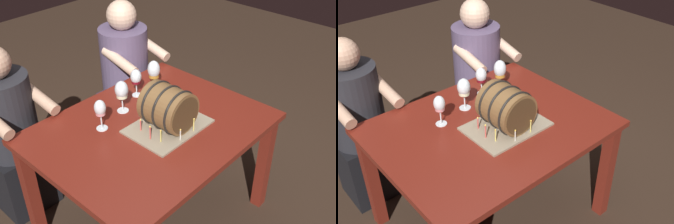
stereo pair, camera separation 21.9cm
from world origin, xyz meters
The scene contains 9 objects.
ground_plane centered at (0.00, 0.00, 0.00)m, with size 8.00×8.00×0.00m, color #332319.
dining_table centered at (0.00, 0.00, 0.62)m, with size 1.25×0.99×0.73m.
barrel_cake centered at (0.06, -0.08, 0.84)m, with size 0.44×0.32×0.26m.
wine_glass_red centered at (0.18, 0.30, 0.85)m, with size 0.07×0.07×0.18m.
wine_glass_rose centered at (-0.20, 0.18, 0.85)m, with size 0.06×0.06×0.18m.
wine_glass_white centered at (0.00, 0.23, 0.86)m, with size 0.08×0.08×0.20m.
wine_glass_amber centered at (0.31, 0.27, 0.86)m, with size 0.08×0.08×0.20m.
person_seated_left centered at (-0.47, 0.73, 0.53)m, with size 0.39×0.48×1.14m.
person_seated_right centered at (0.47, 0.73, 0.55)m, with size 0.39×0.47×1.17m.
Camera 1 is at (-1.31, -1.31, 2.03)m, focal length 43.29 mm.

